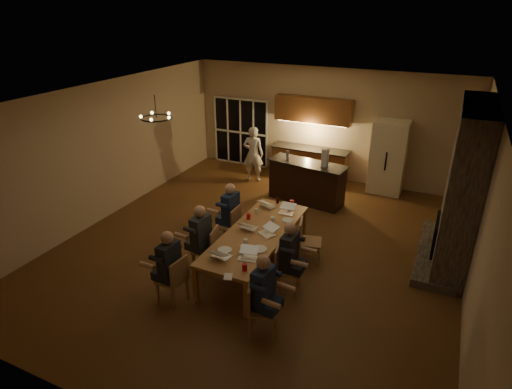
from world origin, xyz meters
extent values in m
plane|color=brown|center=(0.00, 0.00, 0.00)|extent=(9.00, 9.00, 0.00)
cube|color=tan|center=(0.00, 4.52, 1.60)|extent=(8.00, 0.04, 3.20)
cube|color=tan|center=(-4.02, 0.00, 1.60)|extent=(0.04, 9.00, 3.20)
cube|color=tan|center=(4.02, 0.00, 1.60)|extent=(0.04, 9.00, 3.20)
cube|color=white|center=(0.00, 0.00, 3.22)|extent=(8.00, 9.00, 0.04)
cube|color=black|center=(-2.70, 4.47, 1.05)|extent=(1.86, 0.08, 2.10)
cube|color=#6B5E54|center=(3.70, 1.20, 1.60)|extent=(0.58, 2.50, 3.20)
cube|color=beige|center=(1.90, 4.15, 1.00)|extent=(0.90, 0.68, 2.00)
cube|color=#B67F48|center=(0.23, -0.67, 0.38)|extent=(1.10, 2.99, 0.75)
cube|color=black|center=(0.14, 2.63, 0.54)|extent=(2.10, 0.97, 1.08)
imported|color=silver|center=(-1.75, 3.37, 0.81)|extent=(0.66, 0.50, 1.62)
torus|color=black|center=(-1.96, -0.58, 2.75)|extent=(0.62, 0.62, 0.03)
cylinder|color=white|center=(0.23, -1.13, 0.80)|extent=(0.08, 0.08, 0.10)
cylinder|color=white|center=(0.34, -0.11, 0.80)|extent=(0.09, 0.09, 0.10)
cylinder|color=white|center=(-0.13, 0.10, 0.80)|extent=(0.08, 0.08, 0.10)
cylinder|color=red|center=(0.59, -1.90, 0.81)|extent=(0.09, 0.09, 0.12)
cylinder|color=red|center=(-0.16, -0.22, 0.81)|extent=(0.08, 0.08, 0.12)
cylinder|color=red|center=(0.42, 0.76, 0.81)|extent=(0.10, 0.10, 0.12)
cylinder|color=#B2B2B7|center=(0.28, -1.39, 0.81)|extent=(0.07, 0.07, 0.12)
cylinder|color=#3F0F0C|center=(0.09, 0.75, 0.81)|extent=(0.07, 0.07, 0.12)
cylinder|color=white|center=(0.54, -1.20, 0.76)|extent=(0.28, 0.28, 0.02)
cylinder|color=white|center=(-0.01, -1.49, 0.76)|extent=(0.26, 0.26, 0.02)
cylinder|color=white|center=(0.60, 0.06, 0.76)|extent=(0.23, 0.23, 0.02)
cube|color=white|center=(0.43, -2.18, 0.76)|extent=(0.20, 0.23, 0.01)
cylinder|color=#99999E|center=(-0.41, 2.63, 1.20)|extent=(0.08, 0.08, 0.24)
cube|color=silver|center=(0.61, 2.55, 1.30)|extent=(0.17, 0.17, 0.44)
camera|label=1|loc=(3.27, -7.21, 4.83)|focal=30.00mm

